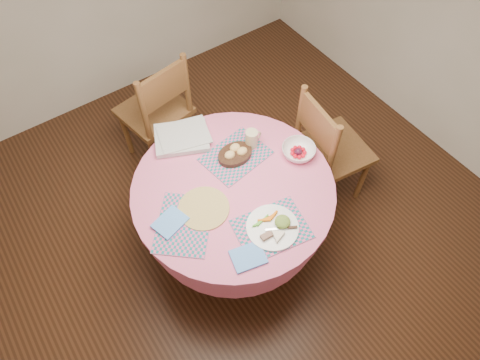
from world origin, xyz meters
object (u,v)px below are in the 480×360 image
at_px(wicker_trivet, 204,208).
at_px(fruit_bowl, 298,151).
at_px(dining_table, 234,204).
at_px(latte_mug, 252,139).
at_px(chair_back, 158,110).
at_px(dinner_plate, 274,227).
at_px(bread_bowl, 235,153).
at_px(chair_right, 328,148).

relative_size(wicker_trivet, fruit_bowl, 1.07).
xyz_separation_m(dining_table, latte_mug, (0.28, 0.20, 0.26)).
xyz_separation_m(chair_back, dinner_plate, (0.02, -1.39, 0.23)).
distance_m(bread_bowl, latte_mug, 0.14).
distance_m(wicker_trivet, fruit_bowl, 0.71).
height_order(bread_bowl, fruit_bowl, bread_bowl).
bearing_deg(dinner_plate, wicker_trivet, 126.99).
distance_m(dinner_plate, bread_bowl, 0.56).
distance_m(dinner_plate, fruit_bowl, 0.56).
distance_m(chair_back, latte_mug, 0.92).
xyz_separation_m(wicker_trivet, latte_mug, (0.51, 0.23, 0.06)).
distance_m(wicker_trivet, bread_bowl, 0.43).
relative_size(wicker_trivet, dinner_plate, 1.01).
xyz_separation_m(chair_right, wicker_trivet, (-1.05, -0.04, 0.23)).
relative_size(dinner_plate, bread_bowl, 1.30).
bearing_deg(fruit_bowl, latte_mug, 130.90).
distance_m(chair_right, wicker_trivet, 1.07).
distance_m(chair_back, wicker_trivet, 1.11).
height_order(dining_table, fruit_bowl, fruit_bowl).
xyz_separation_m(chair_right, latte_mug, (-0.54, 0.19, 0.29)).
height_order(wicker_trivet, dinner_plate, dinner_plate).
bearing_deg(latte_mug, chair_right, -19.17).
bearing_deg(wicker_trivet, dinner_plate, -53.01).
bearing_deg(dinner_plate, fruit_bowl, 36.47).
bearing_deg(chair_back, bread_bowl, 88.62).
relative_size(bread_bowl, fruit_bowl, 0.82).
bearing_deg(dinner_plate, chair_back, 90.68).
bearing_deg(chair_right, bread_bowl, 83.12).
distance_m(dining_table, latte_mug, 0.43).
distance_m(dining_table, fruit_bowl, 0.53).
relative_size(dining_table, latte_mug, 10.01).
relative_size(chair_right, fruit_bowl, 3.61).
bearing_deg(wicker_trivet, chair_right, 2.13).
bearing_deg(chair_right, dinner_plate, 122.75).
xyz_separation_m(chair_right, fruit_bowl, (-0.34, -0.04, 0.25)).
distance_m(dining_table, chair_right, 0.82).
bearing_deg(bread_bowl, fruit_bowl, -32.49).
bearing_deg(chair_right, fruit_bowl, 104.27).
xyz_separation_m(chair_back, fruit_bowl, (0.47, -1.06, 0.25)).
height_order(dining_table, chair_back, chair_back).
bearing_deg(chair_back, chair_right, 118.29).
distance_m(chair_right, fruit_bowl, 0.43).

